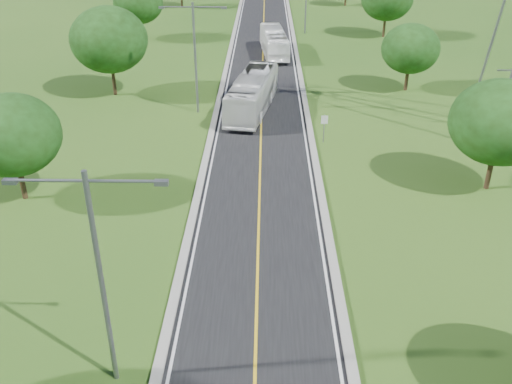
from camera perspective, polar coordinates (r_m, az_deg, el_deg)
ground at (r=68.47m, az=0.66°, el=12.31°), size 260.00×260.00×0.00m
road at (r=74.25m, az=0.70°, el=13.60°), size 8.00×150.00×0.06m
curb_left at (r=74.38m, az=-2.67°, el=13.66°), size 0.50×150.00×0.22m
curb_right at (r=74.33m, az=4.07°, el=13.62°), size 0.50×150.00×0.22m
speed_limit_sign at (r=47.33m, az=6.84°, el=6.74°), size 0.55×0.09×2.40m
streetlight_near_left at (r=22.89m, az=-15.44°, el=-7.09°), size 5.90×0.25×10.00m
streetlight_mid_left at (r=52.82m, az=-6.14°, el=14.01°), size 5.90×0.25×10.00m
tree_lb at (r=40.16m, az=-23.23°, el=5.26°), size 6.30×6.30×7.33m
tree_lc at (r=59.40m, az=-14.50°, el=14.53°), size 7.56×7.56×8.79m
tree_ld at (r=82.87m, az=-11.70°, el=18.09°), size 6.72×6.72×7.82m
tree_rb at (r=41.48m, az=23.23°, el=6.42°), size 6.72×6.72×7.82m
tree_rc at (r=61.39m, az=15.20°, el=13.67°), size 5.88×5.88×6.84m
bus_outbound at (r=73.75m, az=1.82°, el=14.77°), size 3.67×11.42×3.13m
bus_inbound at (r=53.96m, az=-0.36°, el=9.86°), size 4.96×12.65×3.44m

